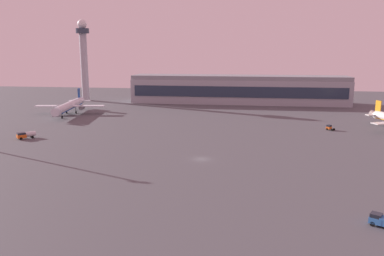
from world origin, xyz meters
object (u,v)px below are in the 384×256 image
cargo_loader (381,220)px  fuel_truck (26,135)px  airplane_terminal_side (70,106)px  pushback_tug (329,127)px  control_tower (84,55)px

cargo_loader → fuel_truck: (-102.37, 56.85, 0.19)m
airplane_terminal_side → cargo_loader: bearing=126.2°
fuel_truck → pushback_tug: bearing=-118.0°
airplane_terminal_side → pushback_tug: size_ratio=12.45×
airplane_terminal_side → cargo_loader: size_ratio=9.45×
control_tower → pushback_tug: 155.89m
control_tower → pushback_tug: size_ratio=14.28×
pushback_tug → fuel_truck: size_ratio=0.58×
control_tower → fuel_truck: size_ratio=8.26×
airplane_terminal_side → fuel_truck: (8.62, -53.66, -2.83)m
airplane_terminal_side → cargo_loader: 156.66m
control_tower → cargo_loader: (125.65, -163.94, -26.99)m
pushback_tug → control_tower: bearing=104.0°
control_tower → fuel_truck: control_tower is taller
pushback_tug → cargo_loader: cargo_loader is taller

